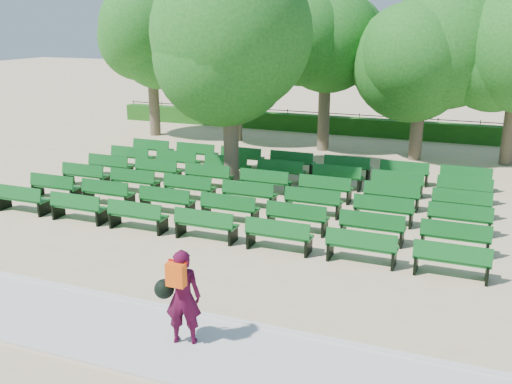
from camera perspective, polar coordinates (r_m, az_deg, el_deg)
ground at (r=17.97m, az=-2.31°, el=-2.10°), size 120.00×120.00×0.00m
paving at (r=12.13m, az=-16.83°, el=-12.51°), size 30.00×2.20×0.06m
curb at (r=12.92m, az=-13.69°, el=-10.24°), size 30.00×0.12×0.10m
hedge at (r=30.80m, az=8.26°, el=6.62°), size 26.00×0.70×0.90m
fence at (r=31.27m, az=8.40°, el=5.93°), size 26.00×0.10×1.02m
tree_line at (r=27.08m, az=6.24°, el=4.32°), size 21.80×6.80×7.04m
bench_array at (r=19.21m, az=0.18°, el=-0.54°), size 1.77×0.59×1.11m
tree_among at (r=20.02m, az=-2.63°, el=14.29°), size 5.53×5.53×7.45m
person at (r=10.65m, az=-7.51°, el=-10.20°), size 0.92×0.62×1.85m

